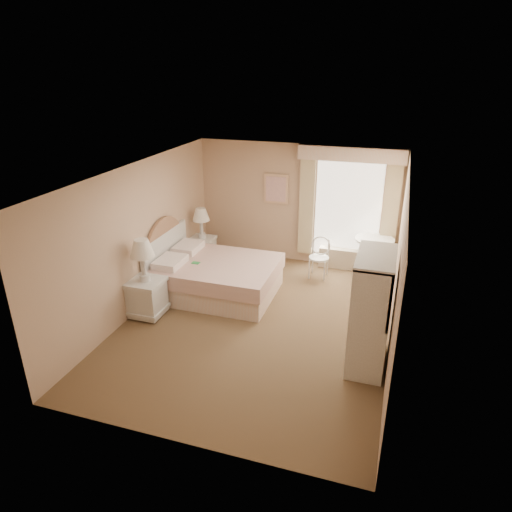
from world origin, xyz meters
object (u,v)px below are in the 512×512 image
(nightstand_far, at_px, (202,243))
(round_table, at_px, (373,251))
(nightstand_near, at_px, (146,288))
(cafe_chair, at_px, (320,254))
(armoire, at_px, (370,320))
(bed, at_px, (212,275))

(nightstand_far, distance_m, round_table, 3.52)
(nightstand_far, bearing_deg, nightstand_near, -90.00)
(nightstand_far, height_order, cafe_chair, nightstand_far)
(armoire, bearing_deg, bed, 155.53)
(nightstand_near, xyz_separation_m, nightstand_far, (0.00, 2.30, -0.06))
(cafe_chair, xyz_separation_m, armoire, (1.17, -2.66, 0.22))
(bed, height_order, nightstand_near, same)
(nightstand_near, distance_m, nightstand_far, 2.30)
(round_table, relative_size, armoire, 0.48)
(round_table, height_order, armoire, armoire)
(bed, relative_size, armoire, 1.28)
(armoire, bearing_deg, nightstand_far, 145.24)
(nightstand_far, relative_size, round_table, 1.50)
(nightstand_near, xyz_separation_m, round_table, (3.49, 2.73, 0.03))
(cafe_chair, bearing_deg, bed, -141.14)
(cafe_chair, bearing_deg, nightstand_near, -133.80)
(round_table, height_order, cafe_chair, cafe_chair)
(round_table, bearing_deg, nightstand_near, -141.92)
(round_table, bearing_deg, bed, -149.41)
(cafe_chair, relative_size, armoire, 0.49)
(bed, xyz_separation_m, armoire, (2.93, -1.33, 0.34))
(nightstand_far, xyz_separation_m, armoire, (3.65, -2.53, 0.24))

